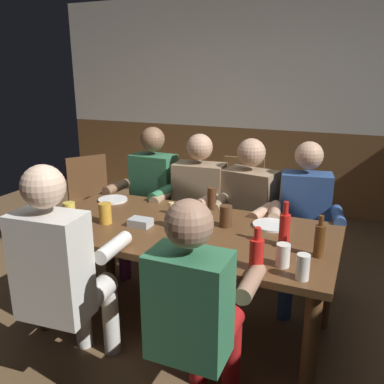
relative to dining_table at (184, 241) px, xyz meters
name	(u,v)px	position (x,y,z in m)	size (l,w,h in m)	color
ground_plane	(180,333)	(0.00, -0.08, -0.63)	(7.16, 7.16, 0.00)	brown
back_wall_upper	(283,62)	(0.00, 2.78, 1.14)	(5.97, 0.12, 1.57)	silver
back_wall_wainscot	(276,169)	(0.00, 2.78, -0.14)	(5.97, 0.12, 0.99)	brown
dining_table	(184,241)	(0.00, 0.00, 0.00)	(1.87, 0.93, 0.73)	brown
person_0	(150,194)	(-0.63, 0.69, 0.04)	(0.51, 0.51, 1.23)	#33724C
person_1	(197,201)	(-0.20, 0.69, 0.03)	(0.57, 0.56, 1.20)	#997F60
person_2	(245,208)	(0.20, 0.70, 0.03)	(0.58, 0.60, 1.19)	#997F60
person_3	(304,218)	(0.65, 0.68, 0.02)	(0.54, 0.56, 1.20)	#2D4C84
person_4	(62,269)	(-0.38, -0.69, 0.05)	(0.52, 0.53, 1.26)	silver
person_5	(196,307)	(0.37, -0.68, 0.02)	(0.49, 0.51, 1.18)	#33724C
chair_empty_near_right	(93,199)	(-1.38, 0.89, -0.16)	(0.61, 0.61, 0.88)	brown
chair_empty_near_left	(240,201)	(-0.05, 1.39, -0.16)	(0.46, 0.46, 0.88)	brown
table_candle	(171,208)	(-0.19, 0.20, 0.13)	(0.04, 0.04, 0.08)	#F9E08C
condiment_caddy	(140,222)	(-0.26, -0.09, 0.12)	(0.14, 0.10, 0.05)	#B2B7BC
plate_0	(271,225)	(0.50, 0.24, 0.10)	(0.23, 0.23, 0.01)	white
plate_1	(113,200)	(-0.72, 0.28, 0.10)	(0.22, 0.22, 0.01)	white
bottle_0	(284,228)	(0.63, -0.03, 0.20)	(0.06, 0.06, 0.26)	red
bottle_1	(257,253)	(0.56, -0.37, 0.18)	(0.07, 0.07, 0.22)	red
bottle_2	(319,240)	(0.83, -0.10, 0.19)	(0.05, 0.05, 0.23)	#593314
pint_glass_0	(69,211)	(-0.75, -0.17, 0.15)	(0.08, 0.08, 0.12)	#E5C64C
pint_glass_1	(105,213)	(-0.49, -0.13, 0.16)	(0.08, 0.08, 0.13)	gold
pint_glass_2	(173,219)	(-0.07, -0.01, 0.15)	(0.07, 0.07, 0.11)	#E5C64C
pint_glass_3	(283,255)	(0.68, -0.28, 0.15)	(0.07, 0.07, 0.12)	white
pint_glass_4	(303,267)	(0.79, -0.38, 0.16)	(0.06, 0.06, 0.13)	white
pint_glass_5	(212,198)	(0.03, 0.40, 0.17)	(0.07, 0.07, 0.16)	#4C2D19
pint_glass_6	(226,216)	(0.24, 0.12, 0.16)	(0.08, 0.08, 0.14)	#4C2D19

